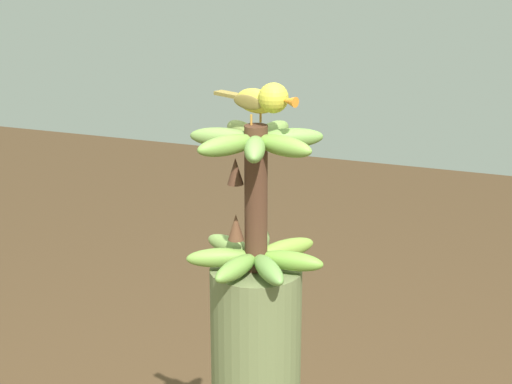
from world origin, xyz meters
name	(u,v)px	position (x,y,z in m)	size (l,w,h in m)	color
banana_bunch	(255,199)	(0.00, 0.00, 1.08)	(0.32, 0.31, 0.33)	#4C2D1E
perched_bird	(264,100)	(0.01, -0.02, 1.30)	(0.11, 0.22, 0.09)	#C68933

